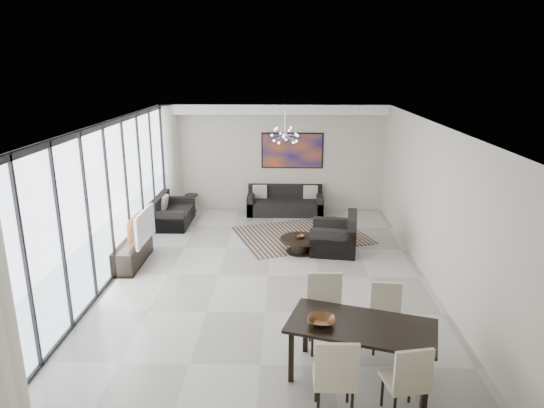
{
  "coord_description": "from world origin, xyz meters",
  "views": [
    {
      "loc": [
        0.32,
        -8.55,
        3.91
      ],
      "look_at": [
        0.06,
        0.63,
        1.25
      ],
      "focal_mm": 32.0,
      "sensor_mm": 36.0,
      "label": 1
    }
  ],
  "objects_px": {
    "coffee_table": "(301,244)",
    "tv_console": "(133,253)",
    "dining_table": "(361,331)",
    "sofa_main": "(285,204)",
    "television": "(139,226)"
  },
  "relations": [
    {
      "from": "coffee_table",
      "to": "tv_console",
      "type": "bearing_deg",
      "value": -168.11
    },
    {
      "from": "sofa_main",
      "to": "television",
      "type": "height_order",
      "value": "television"
    },
    {
      "from": "coffee_table",
      "to": "tv_console",
      "type": "xyz_separation_m",
      "value": [
        -3.42,
        -0.72,
        0.05
      ]
    },
    {
      "from": "coffee_table",
      "to": "television",
      "type": "distance_m",
      "value": 3.38
    },
    {
      "from": "tv_console",
      "to": "television",
      "type": "bearing_deg",
      "value": 14.56
    },
    {
      "from": "tv_console",
      "to": "dining_table",
      "type": "relative_size",
      "value": 0.73
    },
    {
      "from": "tv_console",
      "to": "sofa_main",
      "type": "bearing_deg",
      "value": 49.12
    },
    {
      "from": "coffee_table",
      "to": "tv_console",
      "type": "height_order",
      "value": "tv_console"
    },
    {
      "from": "sofa_main",
      "to": "dining_table",
      "type": "height_order",
      "value": "dining_table"
    },
    {
      "from": "dining_table",
      "to": "tv_console",
      "type": "bearing_deg",
      "value": 138.26
    },
    {
      "from": "tv_console",
      "to": "coffee_table",
      "type": "bearing_deg",
      "value": 11.89
    },
    {
      "from": "sofa_main",
      "to": "tv_console",
      "type": "height_order",
      "value": "sofa_main"
    },
    {
      "from": "sofa_main",
      "to": "tv_console",
      "type": "distance_m",
      "value": 4.7
    },
    {
      "from": "tv_console",
      "to": "dining_table",
      "type": "distance_m",
      "value": 5.45
    },
    {
      "from": "sofa_main",
      "to": "coffee_table",
      "type": "bearing_deg",
      "value": -83.07
    }
  ]
}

